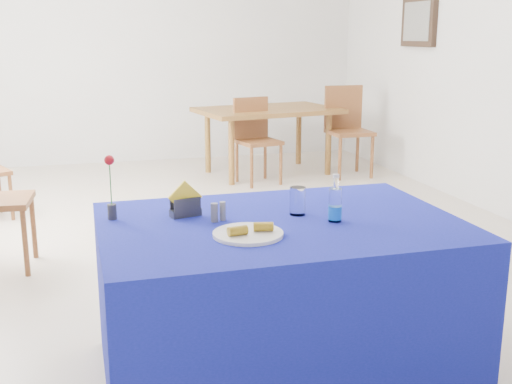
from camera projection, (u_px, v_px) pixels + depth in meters
floor at (227, 241)px, 5.00m from camera, size 7.00×7.00×0.00m
room_shell at (224, 9)px, 4.58m from camera, size 7.00×7.00×7.00m
picture_frame at (419, 21)px, 6.74m from camera, size 0.06×0.64×0.52m
picture_art at (417, 21)px, 6.73m from camera, size 0.02×0.52×0.40m
plate at (248, 234)px, 2.66m from camera, size 0.29×0.29×0.01m
drinking_glass at (298, 201)px, 2.96m from camera, size 0.07×0.07×0.13m
salt_shaker at (223, 211)px, 2.87m from camera, size 0.03×0.03×0.08m
pepper_shaker at (214, 213)px, 2.85m from camera, size 0.03×0.03×0.08m
blue_table at (280, 299)px, 2.97m from camera, size 1.60×1.10×0.76m
water_bottle at (335, 206)px, 2.85m from camera, size 0.06×0.06×0.21m
napkin_holder at (185, 206)px, 2.93m from camera, size 0.16×0.09×0.17m
rose_vase at (111, 190)px, 2.86m from camera, size 0.04×0.04×0.29m
oak_table at (268, 115)px, 7.27m from camera, size 1.67×1.22×0.76m
chair_bg_left at (255, 134)px, 6.89m from camera, size 0.48×0.48×0.91m
chair_bg_right at (347, 124)px, 7.26m from camera, size 0.45×0.45×1.01m
banana_pieces at (251, 229)px, 2.64m from camera, size 0.21×0.08×0.04m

